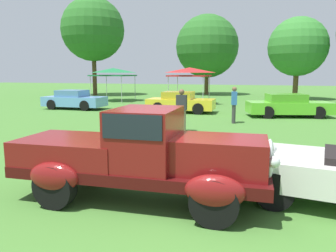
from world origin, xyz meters
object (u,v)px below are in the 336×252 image
Objects in this scene: spectator_near_truck at (234,104)px; show_car_yellow at (180,102)px; show_car_skyblue at (74,100)px; canopy_tent_center_field at (190,71)px; show_car_lime at (288,106)px; spectator_between_cars at (182,109)px; feature_pickup_truck at (142,154)px; canopy_tent_left_field at (113,72)px.

show_car_yellow is at bearing 135.93° from spectator_near_truck.
show_car_skyblue is 8.53m from canopy_tent_center_field.
show_car_skyblue is 0.87× the size of show_car_lime.
spectator_near_truck is at bearing -129.40° from show_car_lime.
show_car_skyblue is 2.34× the size of spectator_between_cars.
spectator_near_truck is (0.64, 9.98, 0.04)m from feature_pickup_truck.
feature_pickup_truck is 13.63m from show_car_yellow.
feature_pickup_truck is 7.20m from spectator_between_cars.
canopy_tent_center_field is (-3.47, 18.44, 1.55)m from feature_pickup_truck.
show_car_lime is at bearing 50.60° from spectator_near_truck.
spectator_near_truck and spectator_between_cars have the same top height.
show_car_yellow is 0.87× the size of show_car_lime.
feature_pickup_truck is at bearing -81.07° from spectator_between_cars.
feature_pickup_truck is at bearing -93.68° from spectator_near_truck.
show_car_skyblue is at bearing 145.69° from spectator_between_cars.
spectator_near_truck is (3.46, -3.35, 0.31)m from show_car_yellow.
show_car_yellow is 9.80m from canopy_tent_left_field.
spectator_near_truck is (-2.54, -3.09, 0.31)m from show_car_lime.
feature_pickup_truck is 2.79× the size of spectator_near_truck.
spectator_near_truck is 1.00× the size of spectator_between_cars.
show_car_skyblue is 6.70m from canopy_tent_left_field.
show_car_lime is (6.00, -0.26, 0.00)m from show_car_yellow.
spectator_near_truck is at bearing 86.32° from feature_pickup_truck.
show_car_yellow is 6.46m from spectator_between_cars.
canopy_tent_center_field reaches higher than feature_pickup_truck.
show_car_skyblue is 10.95m from spectator_near_truck.
feature_pickup_truck reaches higher than show_car_yellow.
spectator_near_truck reaches higher than show_car_yellow.
canopy_tent_left_field is (-7.39, 6.18, 1.82)m from show_car_yellow.
spectator_near_truck is 9.52m from canopy_tent_center_field.
spectator_near_truck is (10.50, -3.09, 0.31)m from show_car_skyblue.
show_car_yellow is 5.46m from canopy_tent_center_field.
feature_pickup_truck is 2.79× the size of spectator_between_cars.
canopy_tent_center_field is at bearing 101.75° from spectator_between_cars.
spectator_between_cars is at bearing -125.79° from show_car_lime.
show_car_skyblue is 1.41× the size of canopy_tent_center_field.
canopy_tent_left_field reaches higher than show_car_skyblue.
spectator_near_truck is 0.56× the size of canopy_tent_left_field.
spectator_near_truck reaches higher than show_car_skyblue.
show_car_skyblue is at bearing -86.89° from canopy_tent_left_field.
canopy_tent_left_field reaches higher than spectator_near_truck.
show_car_skyblue is at bearing -139.98° from canopy_tent_center_field.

